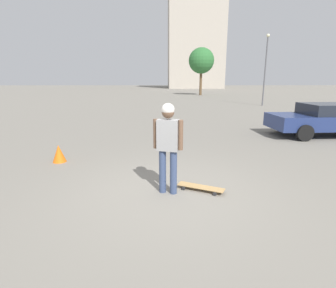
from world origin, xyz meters
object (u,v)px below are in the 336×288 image
Objects in this scene: car_parked_near at (326,119)px; traffic_cone at (59,153)px; person at (168,140)px; skateboard at (201,187)px.

car_parked_near is 10.07m from traffic_cone.
person reaches higher than car_parked_near.
traffic_cone is at bearing 162.40° from person.
skateboard is 4.18m from traffic_cone.
traffic_cone is at bearing -2.87° from skateboard.
skateboard is 7.95m from car_parked_near.
person reaches higher than skateboard.
car_parked_near reaches higher than traffic_cone.
car_parked_near is at bearing 19.38° from traffic_cone.
car_parked_near reaches higher than skateboard.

